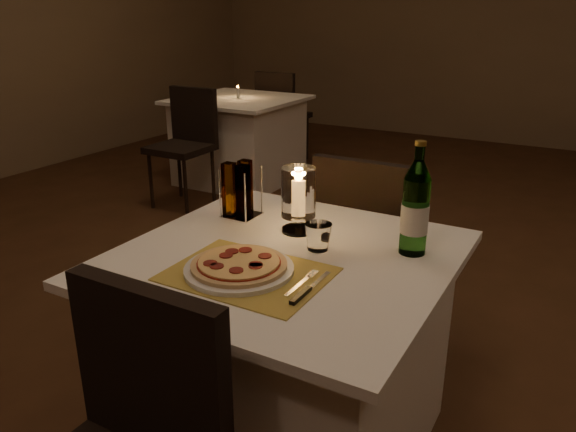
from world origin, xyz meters
The scene contains 17 objects.
floor centered at (0.00, 0.00, -0.01)m, with size 8.00×10.00×0.02m, color #4A2B17.
wall_back centered at (0.00, 5.01, 1.50)m, with size 8.00×0.02×3.00m, color #836A4C.
main_table centered at (-0.06, -0.41, 0.37)m, with size 1.00×1.00×0.74m.
chair_far centered at (-0.06, 0.30, 0.55)m, with size 0.42×0.42×0.90m.
placemat centered at (-0.08, -0.59, 0.74)m, with size 0.45×0.34×0.00m, color gold.
plate centered at (-0.11, -0.59, 0.75)m, with size 0.32×0.32×0.01m, color white.
pizza centered at (-0.11, -0.59, 0.77)m, with size 0.28×0.28×0.02m.
fork centered at (0.08, -0.56, 0.75)m, with size 0.02×0.18×0.00m.
knife centered at (0.12, -0.62, 0.75)m, with size 0.02×0.22×0.01m.
tumbler centered at (0.01, -0.33, 0.78)m, with size 0.09×0.09×0.09m, color white, non-canonical shape.
water_bottle centered at (0.28, -0.20, 0.88)m, with size 0.09×0.09×0.36m.
hurricane_candle centered at (-0.12, -0.22, 0.87)m, with size 0.12×0.12×0.23m.
cruet_caddy centered at (-0.37, -0.20, 0.84)m, with size 0.12×0.12×0.21m.
neighbor_table_left centered at (-2.05, 2.25, 0.37)m, with size 1.00×1.00×0.74m.
neighbor_chair_la centered at (-2.05, 1.53, 0.55)m, with size 0.42×0.42×0.90m.
neighbor_chair_lb centered at (-2.05, 2.96, 0.55)m, with size 0.42×0.42×0.90m.
neighbor_candle_left centered at (-2.05, 2.25, 0.79)m, with size 0.03×0.03×0.11m.
Camera 1 is at (0.74, -1.80, 1.46)m, focal length 35.00 mm.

